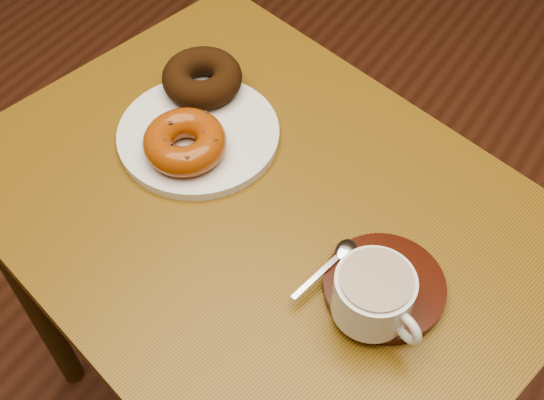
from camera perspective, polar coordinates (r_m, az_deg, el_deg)
The scene contains 7 objects.
cafe_table at distance 0.96m, azimuth -1.00°, elevation -4.29°, with size 0.85×0.70×0.70m.
donut_plate at distance 0.94m, azimuth -6.16°, elevation 5.49°, with size 0.22×0.22×0.01m, color white.
donut_cinnamon at distance 0.98m, azimuth -5.86°, elevation 10.16°, with size 0.11×0.11×0.04m, color black.
donut_caramel at distance 0.89m, azimuth -7.31°, elevation 4.85°, with size 0.15×0.15×0.04m.
saucer at distance 0.80m, azimuth 9.36°, elevation -7.18°, with size 0.14×0.14×0.01m, color #341007.
coffee_cup at distance 0.75m, azimuth 8.56°, elevation -7.84°, with size 0.11×0.09×0.06m.
teaspoon at distance 0.80m, azimuth 5.71°, elevation -4.57°, with size 0.03×0.11×0.01m.
Camera 1 is at (0.22, -0.36, 1.39)m, focal length 45.00 mm.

